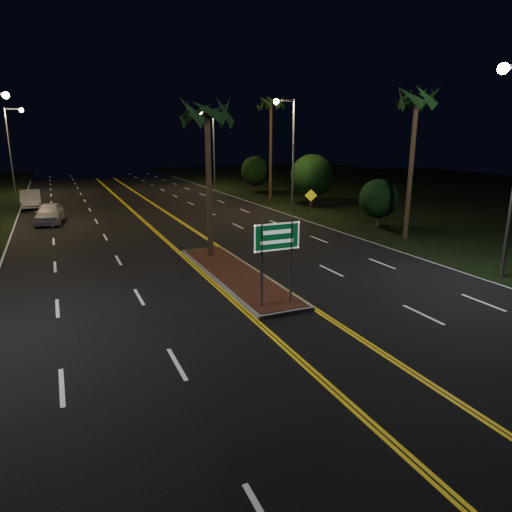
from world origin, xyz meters
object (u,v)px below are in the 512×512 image
warning_sign (311,200)px  shrub_far (255,171)px  streetlight_right_mid (289,142)px  car_near (49,211)px  median_island (235,275)px  palm_right_near (417,99)px  shrub_near (379,199)px  streetlight_right_far (211,140)px  palm_median (207,113)px  streetlight_left_far (12,141)px  highway_sign (277,245)px  car_far (30,198)px  palm_right_far (271,104)px  shrub_mid (312,176)px

warning_sign → shrub_far: bearing=103.8°
streetlight_right_mid → car_near: (-18.26, 2.58, -4.80)m
median_island → streetlight_right_mid: 19.20m
palm_right_near → shrub_near: 7.50m
streetlight_right_far → shrub_near: 28.39m
car_near → streetlight_right_mid: bearing=-0.4°
palm_median → shrub_near: 14.93m
median_island → palm_median: (0.00, 3.50, 7.19)m
palm_right_near → warning_sign: bearing=101.1°
median_island → streetlight_left_far: size_ratio=1.14×
streetlight_left_far → streetlight_right_mid: 30.57m
shrub_far → highway_sign: bearing=-112.6°
car_far → streetlight_right_far: bearing=22.1°
palm_median → warning_sign: (10.80, 8.17, -5.85)m
median_island → highway_sign: highway_sign is taller
palm_median → palm_right_near: palm_right_near is taller
shrub_far → palm_right_far: bearing=-99.5°
shrub_mid → car_far: bearing=158.1°
palm_median → palm_right_near: bearing=-2.3°
streetlight_right_mid → palm_median: streetlight_right_mid is taller
shrub_near → median_island: bearing=-152.6°
streetlight_left_far → shrub_far: size_ratio=2.27×
streetlight_left_far → car_near: bearing=-81.3°
palm_median → shrub_mid: palm_median is taller
highway_sign → warning_sign: bearing=55.8°
median_island → palm_right_far: palm_right_far is taller
median_island → warning_sign: 15.96m
streetlight_right_far → car_far: size_ratio=1.68×
shrub_near → shrub_mid: shrub_mid is taller
car_near → palm_right_near: bearing=-28.2°
palm_right_far → streetlight_right_mid: bearing=-105.3°
streetlight_right_far → shrub_far: 7.56m
median_island → shrub_far: size_ratio=2.59×
car_far → car_near: bearing=-82.1°
streetlight_right_mid → palm_right_near: (1.89, -12.00, 2.56)m
streetlight_left_far → warning_sign: (21.41, -25.33, -4.23)m
palm_right_near → shrub_far: 26.69m
streetlight_right_mid → palm_right_near: palm_right_near is taller
palm_right_near → shrub_near: (1.00, 4.00, -6.27)m
highway_sign → streetlight_left_far: streetlight_left_far is taller
shrub_near → warning_sign: 5.42m
palm_right_near → car_near: palm_right_near is taller
streetlight_right_far → shrub_far: bearing=-62.0°
palm_right_near → car_near: size_ratio=1.80×
warning_sign → palm_right_far: bearing=103.6°
streetlight_left_far → warning_sign: size_ratio=4.04×
streetlight_right_far → car_far: streetlight_right_far is taller
streetlight_right_far → median_island: bearing=-106.9°
highway_sign → shrub_far: (13.80, 33.20, -0.07)m
median_island → palm_right_far: size_ratio=1.00×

